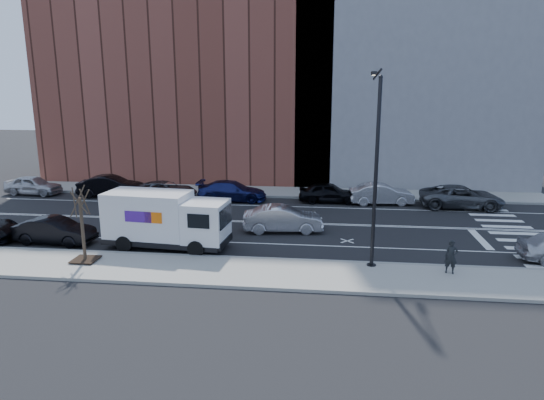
% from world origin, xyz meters
% --- Properties ---
extents(ground, '(120.00, 120.00, 0.00)m').
position_xyz_m(ground, '(0.00, 0.00, 0.00)').
color(ground, black).
rests_on(ground, ground).
extents(sidewalk_near, '(44.00, 3.60, 0.15)m').
position_xyz_m(sidewalk_near, '(0.00, -8.80, 0.07)').
color(sidewalk_near, gray).
rests_on(sidewalk_near, ground).
extents(sidewalk_far, '(44.00, 3.60, 0.15)m').
position_xyz_m(sidewalk_far, '(0.00, 8.80, 0.07)').
color(sidewalk_far, gray).
rests_on(sidewalk_far, ground).
extents(curb_near, '(44.00, 0.25, 0.17)m').
position_xyz_m(curb_near, '(0.00, -7.00, 0.08)').
color(curb_near, gray).
rests_on(curb_near, ground).
extents(curb_far, '(44.00, 0.25, 0.17)m').
position_xyz_m(curb_far, '(0.00, 7.00, 0.08)').
color(curb_far, gray).
rests_on(curb_far, ground).
extents(crosswalk, '(3.00, 14.00, 0.01)m').
position_xyz_m(crosswalk, '(16.00, 0.00, 0.00)').
color(crosswalk, white).
rests_on(crosswalk, ground).
extents(road_markings, '(40.00, 8.60, 0.01)m').
position_xyz_m(road_markings, '(0.00, 0.00, 0.00)').
color(road_markings, white).
rests_on(road_markings, ground).
extents(bldg_brick, '(26.00, 10.00, 22.00)m').
position_xyz_m(bldg_brick, '(-8.00, 15.60, 11.00)').
color(bldg_brick, brown).
rests_on(bldg_brick, ground).
extents(bldg_concrete, '(20.00, 10.00, 26.00)m').
position_xyz_m(bldg_concrete, '(12.00, 15.60, 13.00)').
color(bldg_concrete, slate).
rests_on(bldg_concrete, ground).
extents(streetlight, '(0.44, 4.02, 9.34)m').
position_xyz_m(streetlight, '(7.00, -6.91, 5.08)').
color(streetlight, black).
rests_on(streetlight, ground).
extents(street_tree, '(1.20, 1.20, 3.75)m').
position_xyz_m(street_tree, '(-7.00, -8.40, 1.45)').
color(street_tree, black).
rests_on(street_tree, ground).
extents(fedex_van, '(6.86, 2.88, 3.05)m').
position_xyz_m(fedex_van, '(-3.79, -5.60, 1.60)').
color(fedex_van, black).
rests_on(fedex_van, ground).
extents(far_parked_a, '(4.62, 2.14, 1.53)m').
position_xyz_m(far_parked_a, '(-18.73, 5.94, 0.77)').
color(far_parked_a, '#ACABB0').
rests_on(far_parked_a, ground).
extents(far_parked_b, '(5.20, 2.23, 1.66)m').
position_xyz_m(far_parked_b, '(-12.17, 5.99, 0.83)').
color(far_parked_b, black).
rests_on(far_parked_b, ground).
extents(far_parked_c, '(4.99, 2.41, 1.37)m').
position_xyz_m(far_parked_c, '(-7.66, 5.65, 0.69)').
color(far_parked_c, '#55565E').
rests_on(far_parked_c, ground).
extents(far_parked_d, '(5.25, 2.19, 1.52)m').
position_xyz_m(far_parked_d, '(-2.40, 5.65, 0.76)').
color(far_parked_d, '#171C52').
rests_on(far_parked_d, ground).
extents(far_parked_e, '(4.51, 1.90, 1.52)m').
position_xyz_m(far_parked_e, '(4.93, 5.94, 0.76)').
color(far_parked_e, black).
rests_on(far_parked_e, ground).
extents(far_parked_f, '(4.83, 2.09, 1.55)m').
position_xyz_m(far_parked_f, '(8.80, 5.82, 0.77)').
color(far_parked_f, '#B8B8BE').
rests_on(far_parked_f, ground).
extents(far_parked_g, '(5.87, 2.84, 1.61)m').
position_xyz_m(far_parked_g, '(14.40, 5.36, 0.81)').
color(far_parked_g, '#45484C').
rests_on(far_parked_g, ground).
extents(driving_sedan, '(4.92, 2.20, 1.57)m').
position_xyz_m(driving_sedan, '(2.20, -1.87, 0.78)').
color(driving_sedan, '#BCBBC0').
rests_on(driving_sedan, ground).
extents(near_parked_rear_a, '(4.51, 1.80, 1.46)m').
position_xyz_m(near_parked_rear_a, '(-10.21, -5.53, 0.73)').
color(near_parked_rear_a, black).
rests_on(near_parked_rear_a, ground).
extents(pedestrian, '(0.64, 0.48, 1.59)m').
position_xyz_m(pedestrian, '(10.52, -7.97, 0.95)').
color(pedestrian, black).
rests_on(pedestrian, sidewalk_near).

